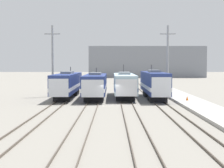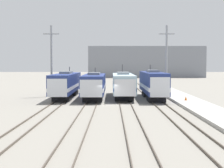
% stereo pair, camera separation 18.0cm
% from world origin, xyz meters
% --- Properties ---
extents(ground_plane, '(400.00, 400.00, 0.00)m').
position_xyz_m(ground_plane, '(0.00, 0.00, 0.00)').
color(ground_plane, gray).
extents(rail_pair_far_left, '(1.51, 120.00, 0.15)m').
position_xyz_m(rail_pair_far_left, '(-6.54, 0.00, 0.07)').
color(rail_pair_far_left, '#4C4238').
rests_on(rail_pair_far_left, ground_plane).
extents(rail_pair_center_left, '(1.51, 120.00, 0.15)m').
position_xyz_m(rail_pair_center_left, '(-2.18, 0.00, 0.07)').
color(rail_pair_center_left, '#4C4238').
rests_on(rail_pair_center_left, ground_plane).
extents(rail_pair_center_right, '(1.51, 120.00, 0.15)m').
position_xyz_m(rail_pair_center_right, '(2.18, 0.00, 0.07)').
color(rail_pair_center_right, '#4C4238').
rests_on(rail_pair_center_right, ground_plane).
extents(rail_pair_far_right, '(1.51, 120.00, 0.15)m').
position_xyz_m(rail_pair_far_right, '(6.54, 0.00, 0.07)').
color(rail_pair_far_right, '#4C4238').
rests_on(rail_pair_far_right, ground_plane).
extents(locomotive_far_left, '(2.82, 19.61, 4.71)m').
position_xyz_m(locomotive_far_left, '(-6.54, 8.99, 2.09)').
color(locomotive_far_left, black).
rests_on(locomotive_far_left, ground_plane).
extents(locomotive_center_left, '(3.14, 16.71, 4.60)m').
position_xyz_m(locomotive_center_left, '(-2.18, 7.18, 2.03)').
color(locomotive_center_left, black).
rests_on(locomotive_center_left, ground_plane).
extents(locomotive_center_right, '(3.13, 18.38, 5.10)m').
position_xyz_m(locomotive_center_right, '(2.18, 9.26, 2.04)').
color(locomotive_center_right, '#232326').
rests_on(locomotive_center_right, ground_plane).
extents(locomotive_far_right, '(2.76, 17.04, 5.08)m').
position_xyz_m(locomotive_far_right, '(6.54, 7.23, 2.21)').
color(locomotive_far_right, black).
rests_on(locomotive_far_right, ground_plane).
extents(catenary_tower_left, '(2.49, 0.33, 11.24)m').
position_xyz_m(catenary_tower_left, '(-9.10, 11.26, 5.83)').
color(catenary_tower_left, gray).
rests_on(catenary_tower_left, ground_plane).
extents(catenary_tower_right, '(2.49, 0.33, 11.24)m').
position_xyz_m(catenary_tower_right, '(9.08, 11.26, 5.83)').
color(catenary_tower_right, gray).
rests_on(catenary_tower_right, ground_plane).
extents(platform, '(4.00, 120.00, 0.33)m').
position_xyz_m(platform, '(10.77, 0.00, 0.17)').
color(platform, '#A8A59E').
rests_on(platform, ground_plane).
extents(traffic_cone, '(0.34, 0.34, 0.58)m').
position_xyz_m(traffic_cone, '(10.29, 1.63, 0.62)').
color(traffic_cone, orange).
rests_on(traffic_cone, platform).
extents(depot_building, '(44.59, 12.48, 12.00)m').
position_xyz_m(depot_building, '(13.76, 99.29, 6.00)').
color(depot_building, gray).
rests_on(depot_building, ground_plane).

